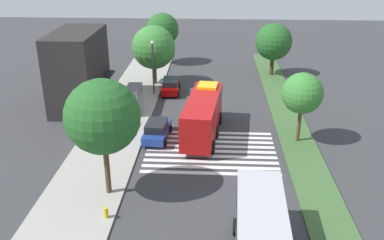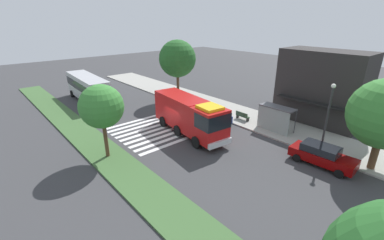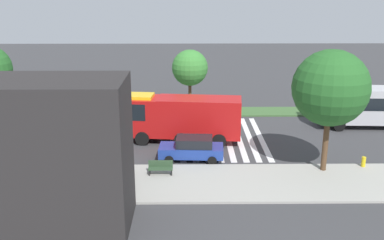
{
  "view_description": "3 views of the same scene",
  "coord_description": "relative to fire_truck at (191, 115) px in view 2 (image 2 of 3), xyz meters",
  "views": [
    {
      "loc": [
        -33.18,
        -0.09,
        16.35
      ],
      "look_at": [
        1.35,
        1.73,
        1.48
      ],
      "focal_mm": 40.02,
      "sensor_mm": 36.0,
      "label": 1
    },
    {
      "loc": [
        19.47,
        -14.65,
        10.8
      ],
      "look_at": [
        1.12,
        1.28,
        1.27
      ],
      "focal_mm": 24.37,
      "sensor_mm": 36.0,
      "label": 2
    },
    {
      "loc": [
        0.75,
        34.31,
        12.11
      ],
      "look_at": [
        0.38,
        0.12,
        1.56
      ],
      "focal_mm": 41.39,
      "sensor_mm": 36.0,
      "label": 3
    }
  ],
  "objects": [
    {
      "name": "ground_plane",
      "position": [
        -1.54,
        -0.75,
        -2.08
      ],
      "size": [
        120.0,
        120.0,
        0.0
      ],
      "primitive_type": "plane",
      "color": "#38383A"
    },
    {
      "name": "sidewalk",
      "position": [
        -1.54,
        7.97,
        -2.01
      ],
      "size": [
        60.0,
        5.55,
        0.14
      ],
      "primitive_type": "cube",
      "color": "#9E9B93",
      "rests_on": "ground_plane"
    },
    {
      "name": "median_strip",
      "position": [
        -1.54,
        -8.19,
        -2.01
      ],
      "size": [
        60.0,
        3.0,
        0.14
      ],
      "primitive_type": "cube",
      "color": "#3D6033",
      "rests_on": "ground_plane"
    },
    {
      "name": "crosswalk",
      "position": [
        -3.19,
        -0.75,
        -2.07
      ],
      "size": [
        7.65,
        10.69,
        0.01
      ],
      "color": "silver",
      "rests_on": "ground_plane"
    },
    {
      "name": "fire_truck",
      "position": [
        0.0,
        0.0,
        0.0
      ],
      "size": [
        9.75,
        3.54,
        3.77
      ],
      "rotation": [
        0.0,
        0.0,
        -0.11
      ],
      "color": "#B71414",
      "rests_on": "ground_plane"
    },
    {
      "name": "parked_car_west",
      "position": [
        -1.12,
        4.0,
        -1.2
      ],
      "size": [
        4.66,
        2.29,
        1.71
      ],
      "rotation": [
        0.0,
        0.0,
        -0.06
      ],
      "color": "navy",
      "rests_on": "ground_plane"
    },
    {
      "name": "parked_car_mid",
      "position": [
        11.05,
        3.99,
        -1.23
      ],
      "size": [
        4.88,
        2.24,
        1.63
      ],
      "rotation": [
        0.0,
        0.0,
        0.05
      ],
      "color": "#720505",
      "rests_on": "ground_plane"
    },
    {
      "name": "transit_bus",
      "position": [
        -17.58,
        -3.42,
        0.01
      ],
      "size": [
        10.73,
        3.26,
        3.52
      ],
      "rotation": [
        0.0,
        0.0,
        3.09
      ],
      "color": "#B2B2B7",
      "rests_on": "ground_plane"
    },
    {
      "name": "bus_stop_shelter",
      "position": [
        4.98,
        6.81,
        -0.19
      ],
      "size": [
        3.5,
        1.4,
        2.46
      ],
      "color": "#4C4C51",
      "rests_on": "sidewalk"
    },
    {
      "name": "bench_near_shelter",
      "position": [
        0.98,
        6.79,
        -1.49
      ],
      "size": [
        1.6,
        0.5,
        0.9
      ],
      "color": "#2D472D",
      "rests_on": "sidewalk"
    },
    {
      "name": "street_lamp",
      "position": [
        10.23,
        5.8,
        1.59
      ],
      "size": [
        0.36,
        0.36,
        5.95
      ],
      "color": "#2D2D30",
      "rests_on": "sidewalk"
    },
    {
      "name": "storefront_building",
      "position": [
        6.49,
        12.89,
        1.81
      ],
      "size": [
        8.62,
        5.11,
        7.78
      ],
      "color": "#282626",
      "rests_on": "ground_plane"
    },
    {
      "name": "sidewalk_tree_far_west",
      "position": [
        -9.92,
        6.2,
        3.68
      ],
      "size": [
        4.92,
        4.92,
        8.1
      ],
      "color": "#513823",
      "rests_on": "sidewalk"
    },
    {
      "name": "median_tree_far_west",
      "position": [
        -1.04,
        -8.19,
        2.36
      ],
      "size": [
        3.44,
        3.44,
        6.04
      ],
      "color": "#513823",
      "rests_on": "median_strip"
    },
    {
      "name": "fire_hydrant",
      "position": [
        -12.82,
        5.7,
        -1.59
      ],
      "size": [
        0.28,
        0.28,
        0.7
      ],
      "primitive_type": "cylinder",
      "color": "gold",
      "rests_on": "sidewalk"
    }
  ]
}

